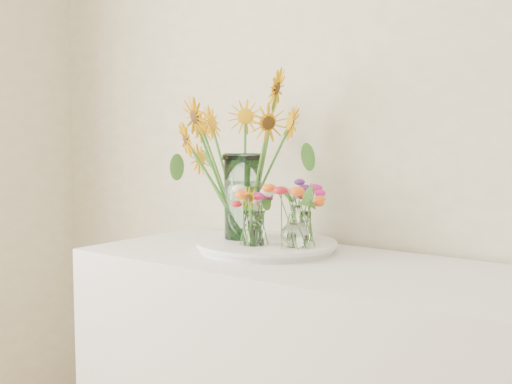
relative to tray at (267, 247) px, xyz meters
The scene contains 9 objects.
tray is the anchor object (origin of this frame).
mason_jar 0.19m from the tray, behind, with size 0.12×0.12×0.29m, color #A5D0C5.
sunflower_bouquet 0.31m from the tray, behind, with size 0.73×0.73×0.55m, color #DE9A04, non-canonical shape.
small_vase_a 0.10m from the tray, 85.30° to the right, with size 0.07×0.07×0.11m, color white.
wildflower_posy_a 0.14m from the tray, 85.30° to the right, with size 0.19×0.19×0.20m, color #FC6015, non-canonical shape.
small_vase_b 0.15m from the tray, 12.15° to the right, with size 0.09×0.09×0.13m, color white, non-canonical shape.
wildflower_posy_b 0.18m from the tray, 12.15° to the right, with size 0.23×0.23×0.22m, color #FC6015, non-canonical shape.
small_vase_c 0.13m from the tray, 48.42° to the left, with size 0.06×0.06×0.10m, color white.
wildflower_posy_c 0.16m from the tray, 48.42° to the left, with size 0.18×0.18×0.19m, color #FC6015, non-canonical shape.
Camera 1 is at (0.53, 0.33, 1.28)m, focal length 45.00 mm.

